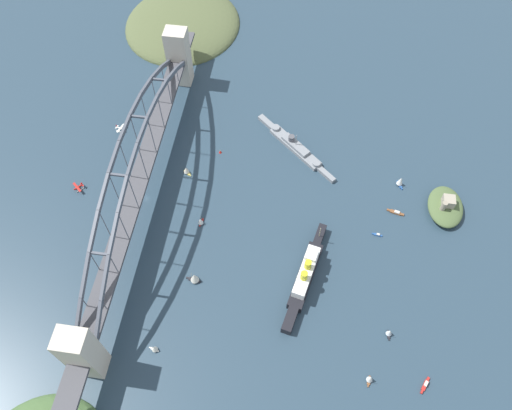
% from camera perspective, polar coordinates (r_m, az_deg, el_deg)
% --- Properties ---
extents(ground_plane, '(1400.00, 1400.00, 0.00)m').
position_cam_1_polar(ground_plane, '(372.25, -12.19, 0.78)').
color(ground_plane, '#283D4C').
extents(harbor_arch_bridge, '(301.39, 17.08, 62.63)m').
position_cam_1_polar(harbor_arch_bridge, '(350.69, -12.98, 3.20)').
color(harbor_arch_bridge, beige).
rests_on(harbor_arch_bridge, ground).
extents(headland_west_shore, '(112.68, 104.26, 22.71)m').
position_cam_1_polar(headland_west_shore, '(500.81, -8.34, 19.45)').
color(headland_west_shore, '#515B38').
rests_on(headland_west_shore, ground).
extents(ocean_liner, '(78.36, 22.80, 20.18)m').
position_cam_1_polar(ocean_liner, '(329.28, 5.56, -7.79)').
color(ocean_liner, black).
rests_on(ocean_liner, ground).
extents(naval_cruiser, '(58.01, 64.66, 15.64)m').
position_cam_1_polar(naval_cruiser, '(390.01, 4.37, 6.60)').
color(naval_cruiser, gray).
rests_on(naval_cruiser, ground).
extents(fort_island_mid_harbor, '(34.75, 24.33, 15.03)m').
position_cam_1_polar(fort_island_mid_harbor, '(378.46, 20.46, -0.15)').
color(fort_island_mid_harbor, '#4C6038').
rests_on(fort_island_mid_harbor, ground).
extents(seaplane_taxiing_near_bridge, '(8.52, 8.67, 4.89)m').
position_cam_1_polar(seaplane_taxiing_near_bridge, '(388.12, -19.28, 1.85)').
color(seaplane_taxiing_near_bridge, '#B7B7B2').
rests_on(seaplane_taxiing_near_bridge, ground).
extents(seaplane_second_in_formation, '(9.58, 7.16, 4.90)m').
position_cam_1_polar(seaplane_second_in_formation, '(414.32, -14.96, 8.24)').
color(seaplane_second_in_formation, '#B7B7B2').
rests_on(seaplane_second_in_formation, ground).
extents(small_boat_0, '(4.28, 6.39, 6.33)m').
position_cam_1_polar(small_boat_0, '(319.90, -11.32, -15.49)').
color(small_boat_0, silver).
rests_on(small_boat_0, ground).
extents(small_boat_1, '(4.43, 12.15, 2.12)m').
position_cam_1_polar(small_boat_1, '(369.64, 15.39, -0.80)').
color(small_boat_1, brown).
rests_on(small_boat_1, ground).
extents(small_boat_2, '(10.31, 5.87, 2.40)m').
position_cam_1_polar(small_boat_2, '(325.92, 18.42, -18.57)').
color(small_boat_2, '#B2231E').
rests_on(small_boat_2, ground).
extents(small_boat_3, '(6.44, 3.94, 7.28)m').
position_cam_1_polar(small_boat_3, '(326.78, 14.72, -13.65)').
color(small_boat_3, black).
rests_on(small_boat_3, ground).
extents(small_boat_4, '(7.52, 5.92, 9.44)m').
position_cam_1_polar(small_boat_4, '(381.19, 15.86, 2.58)').
color(small_boat_4, '#234C8C').
rests_on(small_boat_4, ground).
extents(small_boat_5, '(6.78, 4.17, 8.13)m').
position_cam_1_polar(small_boat_5, '(315.68, 12.66, -18.45)').
color(small_boat_5, brown).
rests_on(small_boat_5, ground).
extents(small_boat_6, '(2.29, 7.22, 1.87)m').
position_cam_1_polar(small_boat_6, '(357.15, 13.45, -3.26)').
color(small_boat_6, '#234C8C').
rests_on(small_boat_6, ground).
extents(small_boat_7, '(6.01, 6.87, 7.03)m').
position_cam_1_polar(small_boat_7, '(377.44, -7.81, 3.89)').
color(small_boat_7, gold).
rests_on(small_boat_7, ground).
extents(small_boat_8, '(6.75, 4.32, 7.16)m').
position_cam_1_polar(small_boat_8, '(351.80, -6.23, -1.79)').
color(small_boat_8, '#B2231E').
rests_on(small_boat_8, ground).
extents(small_boat_9, '(6.36, 9.93, 10.22)m').
position_cam_1_polar(small_boat_9, '(330.86, -6.93, -8.07)').
color(small_boat_9, black).
rests_on(small_boat_9, ground).
extents(channel_marker_buoy, '(2.20, 2.20, 2.75)m').
position_cam_1_polar(channel_marker_buoy, '(388.19, -4.03, 5.98)').
color(channel_marker_buoy, red).
rests_on(channel_marker_buoy, ground).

